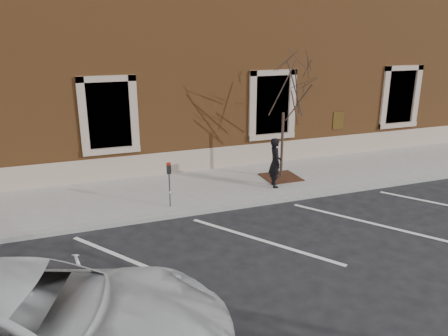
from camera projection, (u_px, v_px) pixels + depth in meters
name	position (u px, v px, depth m)	size (l,w,h in m)	color
ground	(231.00, 209.00, 13.04)	(120.00, 120.00, 0.00)	#28282B
sidewalk_near	(212.00, 187.00, 14.58)	(40.00, 3.50, 0.15)	#B8B3AD
curb_near	(232.00, 207.00, 12.97)	(40.00, 0.12, 0.15)	#9E9E99
parking_stripes	(262.00, 240.00, 11.07)	(28.00, 4.40, 0.01)	silver
building_civic	(167.00, 57.00, 18.75)	(40.00, 8.62, 8.00)	brown
man	(275.00, 163.00, 14.22)	(0.60, 0.39, 1.64)	black
parking_meter	(169.00, 176.00, 12.56)	(0.12, 0.09, 1.33)	#595B60
tree_grate	(281.00, 177.00, 15.32)	(1.22, 1.22, 0.03)	#472416
sapling	(284.00, 94.00, 14.43)	(2.52, 2.52, 4.20)	#3E2E26
white_truck	(24.00, 330.00, 6.45)	(2.90, 6.29, 1.75)	silver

